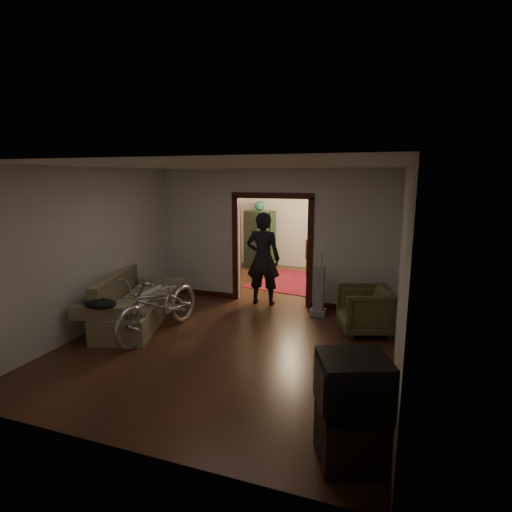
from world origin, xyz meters
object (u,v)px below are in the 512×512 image
at_px(bicycle, 160,304).
at_px(armchair, 366,310).
at_px(sofa, 134,300).
at_px(locker, 260,239).
at_px(person, 263,259).
at_px(desk, 348,261).

height_order(bicycle, armchair, bicycle).
bearing_deg(sofa, locker, 65.31).
height_order(person, desk, person).
distance_m(sofa, bicycle, 0.72).
xyz_separation_m(bicycle, locker, (-0.05, 5.38, 0.30)).
bearing_deg(armchair, locker, -159.92).
bearing_deg(sofa, desk, 41.09).
bearing_deg(sofa, armchair, -3.49).
bearing_deg(armchair, bicycle, -88.06).
height_order(bicycle, person, person).
distance_m(sofa, locker, 5.21).
bearing_deg(person, desk, -117.18).
height_order(armchair, person, person).
bearing_deg(person, sofa, 42.34).
bearing_deg(desk, bicycle, -131.43).
xyz_separation_m(sofa, locker, (0.63, 5.15, 0.38)).
xyz_separation_m(armchair, desk, (-0.78, 4.25, -0.06)).
relative_size(bicycle, armchair, 2.32).
xyz_separation_m(armchair, person, (-2.15, 0.92, 0.57)).
xyz_separation_m(bicycle, armchair, (3.28, 1.23, -0.13)).
xyz_separation_m(sofa, armchair, (3.95, 1.00, -0.06)).
height_order(person, locker, person).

